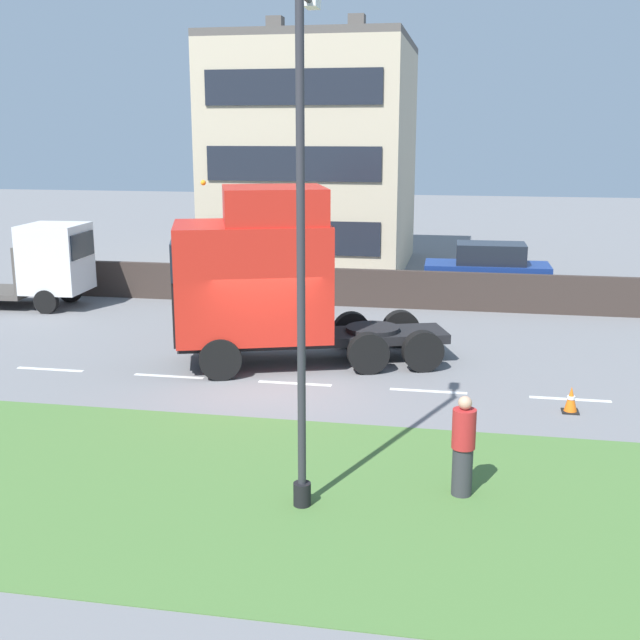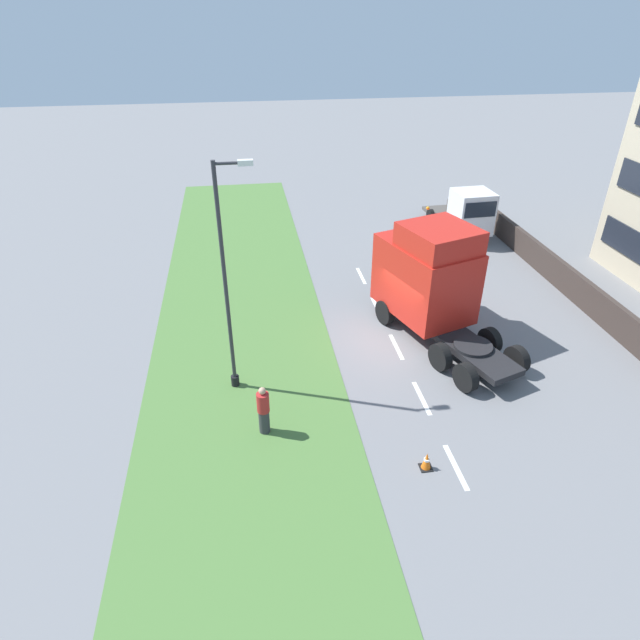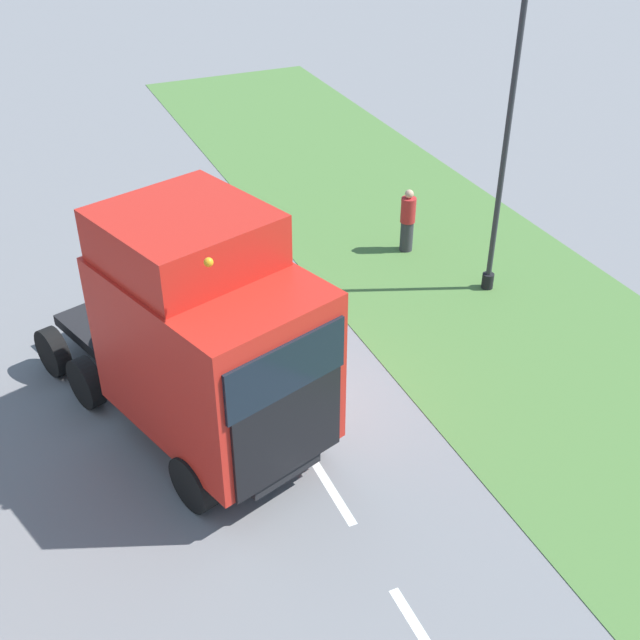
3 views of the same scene
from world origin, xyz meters
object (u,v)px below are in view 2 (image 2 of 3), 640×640
lorry_cab (429,279)px  lamp_post (229,292)px  pedestrian (264,411)px  traffic_cone_lead (427,461)px  flatbed_truck (467,213)px

lorry_cab → lamp_post: bearing=-179.6°
pedestrian → traffic_cone_lead: size_ratio=2.99×
flatbed_truck → pedestrian: (-12.32, -14.30, -0.65)m
pedestrian → traffic_cone_lead: pedestrian is taller
lorry_cab → flatbed_truck: lorry_cab is taller
lorry_cab → lamp_post: lamp_post is taller
lorry_cab → lamp_post: 8.29m
pedestrian → traffic_cone_lead: 5.12m
lamp_post → pedestrian: 3.93m
lamp_post → traffic_cone_lead: bearing=-41.9°
lorry_cab → traffic_cone_lead: lorry_cab is taller
lamp_post → lorry_cab: bearing=18.8°
flatbed_truck → pedestrian: 18.88m
flatbed_truck → traffic_cone_lead: flatbed_truck is taller
lorry_cab → traffic_cone_lead: size_ratio=12.57×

